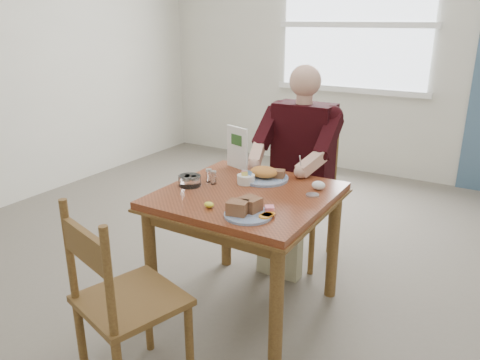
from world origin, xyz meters
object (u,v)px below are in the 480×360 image
Objects in this scene: far_plate at (265,175)px; table at (247,210)px; diner at (299,152)px; chair_near at (122,302)px; chair_far at (302,194)px; near_plate at (247,210)px.

table is at bearing -87.01° from far_plate.
table is 0.73m from diner.
far_plate is at bearing 83.23° from chair_near.
diner is at bearing 88.47° from far_plate.
diner reaches higher than far_plate.
chair_far is 2.65× the size of far_plate.
chair_near is (-0.14, -0.86, -0.16)m from table.
chair_near is at bearing -96.77° from far_plate.
table is 0.28m from far_plate.
diner is (0.00, -0.09, 0.33)m from chair_far.
chair_near is at bearing -95.21° from diner.
diner is 5.37× the size of near_plate.
near_plate and far_plate have the same top height.
chair_far is at bearing 98.68° from near_plate.
chair_near is 1.15m from far_plate.
near_plate is 0.55m from far_plate.
diner is 1.00m from near_plate.
table is 0.88m from chair_near.
chair_far reaches higher than near_plate.
chair_far is at bearing 90.01° from diner.
chair_near reaches higher than far_plate.
diner is (0.00, 0.71, 0.17)m from table.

